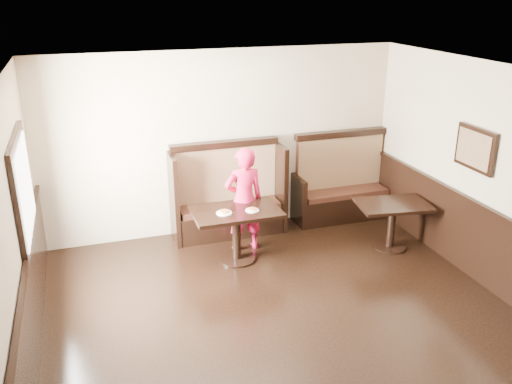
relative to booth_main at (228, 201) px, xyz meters
name	(u,v)px	position (x,y,z in m)	size (l,w,h in m)	color
ground	(313,360)	(0.00, -3.30, -0.53)	(7.00, 7.00, 0.00)	black
room_shell	(278,295)	(-0.30, -3.01, 0.14)	(7.00, 7.00, 7.00)	#BDAD89
booth_main	(228,201)	(0.00, 0.00, 0.00)	(1.75, 0.72, 1.45)	black
booth_neighbor	(341,190)	(1.95, 0.00, -0.05)	(1.65, 0.72, 1.45)	black
table_main	(236,222)	(-0.13, -0.94, 0.06)	(1.20, 0.75, 0.76)	black
table_neighbor	(392,215)	(2.13, -1.28, 0.00)	(1.11, 0.82, 0.71)	black
child	(244,200)	(0.07, -0.63, 0.25)	(0.56, 0.37, 1.55)	#D21643
pizza_plate_left	(224,212)	(-0.32, -0.99, 0.25)	(0.22, 0.22, 0.04)	white
pizza_plate_right	(252,210)	(0.07, -1.02, 0.25)	(0.19, 0.19, 0.03)	white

